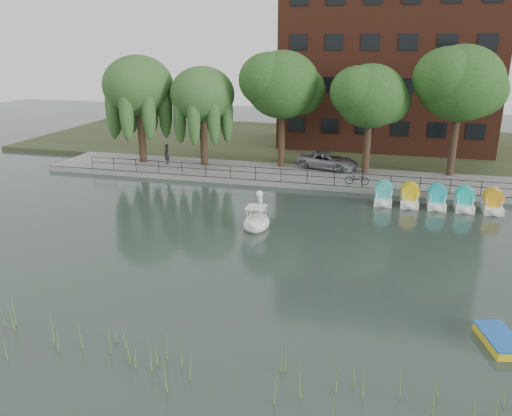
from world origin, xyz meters
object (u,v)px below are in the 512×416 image
at_px(bicycle, 357,178).
at_px(yellow_rowboat, 499,339).
at_px(minivan, 328,159).
at_px(pedestrian, 167,153).
at_px(swan_boat, 257,220).

bearing_deg(bicycle, yellow_rowboat, -162.14).
xyz_separation_m(minivan, pedestrian, (-13.56, -1.78, 0.20)).
xyz_separation_m(pedestrian, swan_boat, (11.11, -11.95, -0.94)).
distance_m(minivan, pedestrian, 13.68).
bearing_deg(yellow_rowboat, minivan, 96.74).
bearing_deg(swan_boat, yellow_rowboat, -41.28).
bearing_deg(swan_boat, bicycle, 59.36).
bearing_deg(swan_boat, pedestrian, 130.79).
xyz_separation_m(minivan, bicycle, (2.69, -4.27, -0.29)).
xyz_separation_m(pedestrian, yellow_rowboat, (22.62, -21.34, -1.18)).
height_order(pedestrian, swan_boat, pedestrian).
relative_size(pedestrian, yellow_rowboat, 0.85).
bearing_deg(minivan, yellow_rowboat, -143.97).
xyz_separation_m(minivan, swan_boat, (-2.45, -13.73, -0.74)).
height_order(minivan, yellow_rowboat, minivan).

